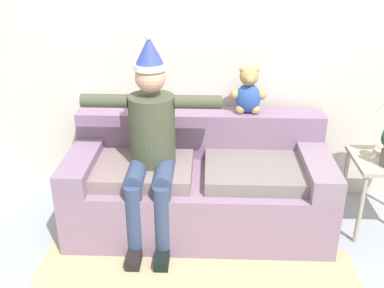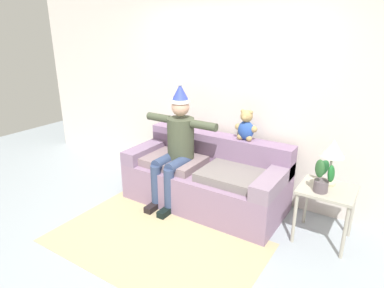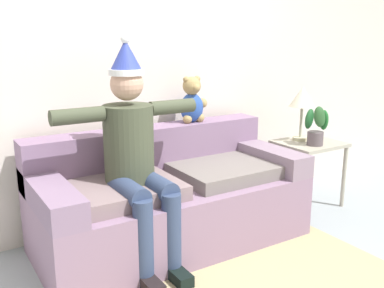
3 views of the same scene
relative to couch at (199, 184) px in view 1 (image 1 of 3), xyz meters
The scene contains 4 objects.
back_wall 1.14m from the couch, 90.00° to the left, with size 7.00×0.10×2.70m, color beige.
couch is the anchor object (origin of this frame).
person_seated 0.59m from the couch, 154.85° to the right, with size 1.02×0.77×1.55m.
teddy_bear 0.83m from the couch, 36.99° to the left, with size 0.29×0.17×0.38m.
Camera 1 is at (0.07, -2.13, 2.12)m, focal length 42.32 mm.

